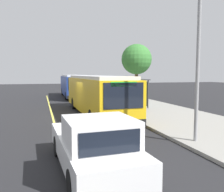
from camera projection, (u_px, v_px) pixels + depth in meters
The scene contains 12 objects.
ground_plane at pixel (84, 116), 17.55m from camera, with size 120.00×120.00×0.00m, color #232326.
sidewalk_curb at pixel (157, 111), 19.25m from camera, with size 44.00×6.40×0.15m, color gray.
lane_stripe_center at pixel (53, 118), 16.93m from camera, with size 36.00×0.14×0.01m, color #E0D64C.
transit_bus_main at pixel (96, 94), 17.88m from camera, with size 12.07×2.76×2.95m.
transit_bus_second at pixel (73, 85), 31.80m from camera, with size 11.34×2.84×2.95m.
pickup_truck at pixel (93, 145), 7.49m from camera, with size 5.49×2.25×1.85m.
bus_shelter at pixel (136, 87), 21.72m from camera, with size 2.90×1.60×2.48m.
waiting_bench at pixel (138, 101), 21.60m from camera, with size 1.60×0.48×0.95m.
route_sign_post at pixel (127, 89), 18.26m from camera, with size 0.44×0.08×2.80m.
pedestrian_commuter at pixel (132, 99), 18.53m from camera, with size 0.24×0.40×1.69m.
street_tree_near_shelter at pixel (137, 60), 26.50m from camera, with size 3.36×3.36×6.24m.
utility_pole at pixel (198, 68), 10.24m from camera, with size 0.16×0.16×6.40m, color gray.
Camera 1 is at (17.22, -2.95, 3.09)m, focal length 38.30 mm.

